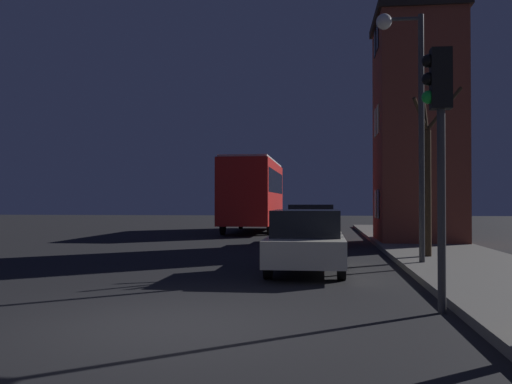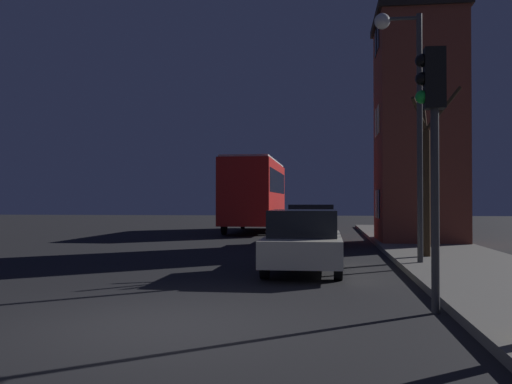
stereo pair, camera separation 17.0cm
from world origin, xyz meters
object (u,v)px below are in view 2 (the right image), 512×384
object	(u,v)px
traffic_light	(432,122)
bare_tree	(427,179)
car_near_lane	(304,240)
car_far_lane	(315,218)
bus	(255,190)
streetlamp	(407,95)
car_mid_lane	(312,224)

from	to	relation	value
traffic_light	bare_tree	world-z (taller)	bare_tree
car_near_lane	car_far_lane	xyz separation A→B (m)	(-0.18, 17.89, 0.02)
bus	traffic_light	bearing A→B (deg)	-76.13
streetlamp	traffic_light	xyz separation A→B (m)	(-0.42, -5.82, -1.47)
car_near_lane	streetlamp	bearing A→B (deg)	22.17
streetlamp	bare_tree	bearing A→B (deg)	64.99
car_far_lane	bare_tree	bearing A→B (deg)	-77.35
traffic_light	bare_tree	bearing A→B (deg)	81.10
streetlamp	car_near_lane	size ratio (longest dim) A/B	1.35
traffic_light	bus	bearing A→B (deg)	103.87
bare_tree	bus	xyz separation A→B (m)	(-6.63, 14.72, 0.02)
streetlamp	bus	distance (m)	17.47
traffic_light	car_mid_lane	size ratio (longest dim) A/B	0.87
bare_tree	bus	bearing A→B (deg)	114.23
car_mid_lane	car_far_lane	distance (m)	9.21
streetlamp	car_near_lane	bearing A→B (deg)	-157.83
bus	car_mid_lane	size ratio (longest dim) A/B	2.12
streetlamp	car_far_lane	xyz separation A→B (m)	(-2.68, 16.87, -3.52)
bare_tree	car_mid_lane	distance (m)	7.06
bus	car_near_lane	distance (m)	17.74
bus	car_near_lane	xyz separation A→B (m)	(3.38, -17.34, -1.54)
bare_tree	car_near_lane	size ratio (longest dim) A/B	1.02
car_far_lane	bus	bearing A→B (deg)	-170.37
bare_tree	car_mid_lane	bearing A→B (deg)	118.66
traffic_light	car_far_lane	bearing A→B (deg)	95.70
car_near_lane	car_far_lane	size ratio (longest dim) A/B	1.06
traffic_light	car_near_lane	world-z (taller)	traffic_light
traffic_light	bus	world-z (taller)	traffic_light
bare_tree	bus	distance (m)	16.15
streetlamp	bus	world-z (taller)	streetlamp
bare_tree	car_near_lane	distance (m)	4.44
streetlamp	car_mid_lane	xyz separation A→B (m)	(-2.57, 7.66, -3.50)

